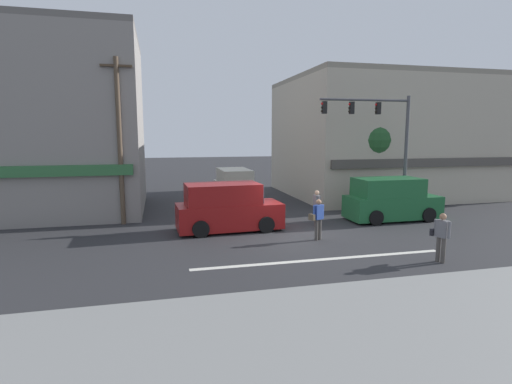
% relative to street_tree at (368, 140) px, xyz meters
% --- Properties ---
extents(ground_plane, '(120.00, 120.00, 0.00)m').
position_rel_street_tree_xyz_m(ground_plane, '(-6.89, -6.03, -3.89)').
color(ground_plane, '#2B2B2D').
extents(lane_marking_stripe, '(9.00, 0.24, 0.01)m').
position_rel_street_tree_xyz_m(lane_marking_stripe, '(-6.89, -9.53, -3.89)').
color(lane_marking_stripe, silver).
rests_on(lane_marking_stripe, ground).
extents(sidewalk_curb, '(40.00, 5.00, 0.16)m').
position_rel_street_tree_xyz_m(sidewalk_curb, '(-6.89, -14.53, -3.81)').
color(sidewalk_curb, gray).
rests_on(sidewalk_curb, ground).
extents(building_left_block, '(11.12, 8.63, 9.59)m').
position_rel_street_tree_xyz_m(building_left_block, '(-18.67, 2.13, 0.90)').
color(building_left_block, gray).
rests_on(building_left_block, ground).
extents(building_right_corner, '(13.75, 10.91, 8.09)m').
position_rel_street_tree_xyz_m(building_right_corner, '(3.57, 4.00, 0.16)').
color(building_right_corner, '#B7AD99').
rests_on(building_right_corner, ground).
extents(street_tree, '(3.07, 3.07, 5.45)m').
position_rel_street_tree_xyz_m(street_tree, '(0.00, 0.00, 0.00)').
color(street_tree, '#4C3823').
rests_on(street_tree, ground).
extents(utility_pole_near_left, '(1.40, 0.22, 7.72)m').
position_rel_street_tree_xyz_m(utility_pole_near_left, '(-13.93, -2.15, 0.12)').
color(utility_pole_near_left, brown).
rests_on(utility_pole_near_left, ground).
extents(utility_pole_far_right, '(1.40, 0.22, 7.39)m').
position_rel_street_tree_xyz_m(utility_pole_far_right, '(1.33, 2.73, -0.05)').
color(utility_pole_far_right, brown).
rests_on(utility_pole_far_right, ground).
extents(traffic_light_mast, '(4.89, 0.38, 6.20)m').
position_rel_street_tree_xyz_m(traffic_light_mast, '(-0.95, -3.29, 0.41)').
color(traffic_light_mast, '#47474C').
rests_on(traffic_light_mast, ground).
extents(van_approaching_near, '(4.68, 2.20, 2.11)m').
position_rel_street_tree_xyz_m(van_approaching_near, '(-9.32, -4.60, -2.88)').
color(van_approaching_near, maroon).
rests_on(van_approaching_near, ground).
extents(van_parked_curbside, '(4.60, 2.04, 2.11)m').
position_rel_street_tree_xyz_m(van_parked_curbside, '(-1.05, -4.36, -2.88)').
color(van_parked_curbside, '#1E6033').
rests_on(van_parked_curbside, ground).
extents(van_crossing_rightbound, '(2.06, 4.61, 2.11)m').
position_rel_street_tree_xyz_m(van_crossing_rightbound, '(-7.66, 2.73, -2.88)').
color(van_crossing_rightbound, '#B7B29E').
rests_on(van_crossing_rightbound, ground).
extents(pedestrian_foreground_with_bag, '(0.41, 0.69, 1.67)m').
position_rel_street_tree_xyz_m(pedestrian_foreground_with_bag, '(-3.17, -10.70, -2.94)').
color(pedestrian_foreground_with_bag, '#4C4742').
rests_on(pedestrian_foreground_with_bag, ground).
extents(pedestrian_mid_crossing, '(0.23, 0.57, 1.67)m').
position_rel_street_tree_xyz_m(pedestrian_mid_crossing, '(-5.11, -4.64, -2.94)').
color(pedestrian_mid_crossing, '#4C4742').
rests_on(pedestrian_mid_crossing, ground).
extents(pedestrian_far_side, '(0.69, 0.40, 1.67)m').
position_rel_street_tree_xyz_m(pedestrian_far_side, '(-6.06, -7.09, -2.94)').
color(pedestrian_far_side, '#4C4742').
rests_on(pedestrian_far_side, ground).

